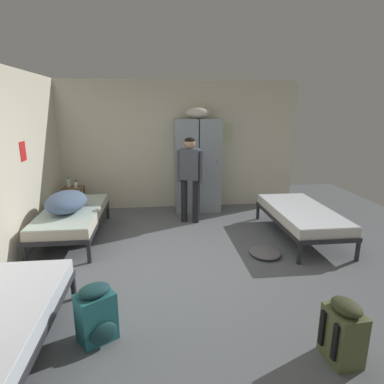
# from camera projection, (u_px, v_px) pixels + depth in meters

# --- Properties ---
(ground_plane) EXTENTS (8.70, 8.70, 0.00)m
(ground_plane) POSITION_uv_depth(u_px,v_px,m) (194.00, 265.00, 4.40)
(ground_plane) COLOR slate
(room_backdrop) EXTENTS (4.90, 5.50, 2.60)m
(room_backdrop) POSITION_uv_depth(u_px,v_px,m) (106.00, 157.00, 5.20)
(room_backdrop) COLOR beige
(room_backdrop) RESTS_ON ground_plane
(locker_bank) EXTENTS (0.90, 0.55, 2.07)m
(locker_bank) POSITION_uv_depth(u_px,v_px,m) (198.00, 164.00, 6.54)
(locker_bank) COLOR #8C99A3
(locker_bank) RESTS_ON ground_plane
(shelf_unit) EXTENTS (0.38, 0.30, 0.57)m
(shelf_unit) POSITION_uv_depth(u_px,v_px,m) (74.00, 198.00, 6.34)
(shelf_unit) COLOR brown
(shelf_unit) RESTS_ON ground_plane
(bed_left_rear) EXTENTS (0.90, 1.90, 0.49)m
(bed_left_rear) POSITION_uv_depth(u_px,v_px,m) (72.00, 216.00, 5.21)
(bed_left_rear) COLOR #28282D
(bed_left_rear) RESTS_ON ground_plane
(bed_right) EXTENTS (0.90, 1.90, 0.49)m
(bed_right) POSITION_uv_depth(u_px,v_px,m) (301.00, 215.00, 5.27)
(bed_right) COLOR #28282D
(bed_right) RESTS_ON ground_plane
(bedding_heap) EXTENTS (0.60, 0.89, 0.31)m
(bedding_heap) POSITION_uv_depth(u_px,v_px,m) (66.00, 202.00, 5.06)
(bedding_heap) COLOR slate
(bedding_heap) RESTS_ON bed_left_rear
(person_traveler) EXTENTS (0.47, 0.30, 1.56)m
(person_traveler) POSITION_uv_depth(u_px,v_px,m) (190.00, 172.00, 5.83)
(person_traveler) COLOR black
(person_traveler) RESTS_ON ground_plane
(water_bottle) EXTENTS (0.07, 0.07, 0.20)m
(water_bottle) POSITION_uv_depth(u_px,v_px,m) (68.00, 183.00, 6.28)
(water_bottle) COLOR silver
(water_bottle) RESTS_ON shelf_unit
(lotion_bottle) EXTENTS (0.06, 0.06, 0.15)m
(lotion_bottle) POSITION_uv_depth(u_px,v_px,m) (76.00, 184.00, 6.24)
(lotion_bottle) COLOR white
(lotion_bottle) RESTS_ON shelf_unit
(backpack_teal) EXTENTS (0.40, 0.41, 0.55)m
(backpack_teal) POSITION_uv_depth(u_px,v_px,m) (97.00, 315.00, 2.93)
(backpack_teal) COLOR #23666B
(backpack_teal) RESTS_ON ground_plane
(backpack_olive) EXTENTS (0.36, 0.34, 0.55)m
(backpack_olive) POSITION_uv_depth(u_px,v_px,m) (344.00, 332.00, 2.70)
(backpack_olive) COLOR #566038
(backpack_olive) RESTS_ON ground_plane
(clothes_pile_grey) EXTENTS (0.44, 0.49, 0.09)m
(clothes_pile_grey) POSITION_uv_depth(u_px,v_px,m) (265.00, 252.00, 4.69)
(clothes_pile_grey) COLOR slate
(clothes_pile_grey) RESTS_ON ground_plane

